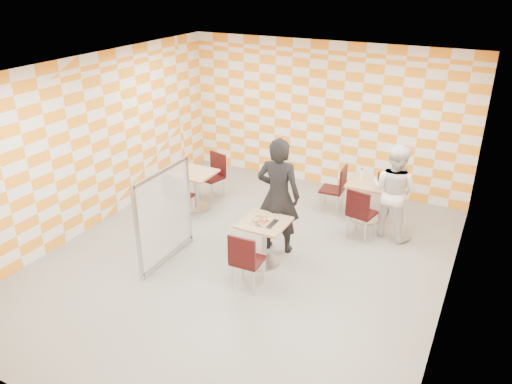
# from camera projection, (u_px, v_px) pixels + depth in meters

# --- Properties ---
(room_shell) EXTENTS (7.00, 7.00, 7.00)m
(room_shell) POSITION_uv_depth(u_px,v_px,m) (260.00, 162.00, 7.81)
(room_shell) COLOR gray
(room_shell) RESTS_ON ground
(main_table) EXTENTS (0.70, 0.70, 0.75)m
(main_table) POSITION_uv_depth(u_px,v_px,m) (264.00, 235.00, 7.71)
(main_table) COLOR tan
(main_table) RESTS_ON ground
(second_table) EXTENTS (0.70, 0.70, 0.75)m
(second_table) POSITION_uv_depth(u_px,v_px,m) (367.00, 194.00, 9.08)
(second_table) COLOR tan
(second_table) RESTS_ON ground
(empty_table) EXTENTS (0.70, 0.70, 0.75)m
(empty_table) POSITION_uv_depth(u_px,v_px,m) (196.00, 184.00, 9.52)
(empty_table) COLOR tan
(empty_table) RESTS_ON ground
(chair_main_front) EXTENTS (0.43, 0.44, 0.92)m
(chair_main_front) POSITION_uv_depth(u_px,v_px,m) (245.00, 258.00, 7.05)
(chair_main_front) COLOR black
(chair_main_front) RESTS_ON ground
(chair_second_front) EXTENTS (0.49, 0.50, 0.92)m
(chair_second_front) POSITION_uv_depth(u_px,v_px,m) (360.00, 210.00, 8.42)
(chair_second_front) COLOR black
(chair_second_front) RESTS_ON ground
(chair_second_side) EXTENTS (0.45, 0.44, 0.92)m
(chair_second_side) POSITION_uv_depth(u_px,v_px,m) (337.00, 186.00, 9.34)
(chair_second_side) COLOR black
(chair_second_side) RESTS_ON ground
(chair_empty_near) EXTENTS (0.44, 0.45, 0.92)m
(chair_empty_near) POSITION_uv_depth(u_px,v_px,m) (176.00, 194.00, 9.03)
(chair_empty_near) COLOR black
(chair_empty_near) RESTS_ON ground
(chair_empty_far) EXTENTS (0.51, 0.52, 0.92)m
(chair_empty_far) POSITION_uv_depth(u_px,v_px,m) (215.00, 172.00, 9.97)
(chair_empty_far) COLOR black
(chair_empty_far) RESTS_ON ground
(partition) EXTENTS (0.08, 1.38, 1.55)m
(partition) POSITION_uv_depth(u_px,v_px,m) (165.00, 215.00, 7.71)
(partition) COLOR white
(partition) RESTS_ON ground
(man_dark) EXTENTS (0.76, 0.56, 1.94)m
(man_dark) POSITION_uv_depth(u_px,v_px,m) (278.00, 196.00, 7.94)
(man_dark) COLOR black
(man_dark) RESTS_ON ground
(man_white) EXTENTS (0.96, 0.84, 1.66)m
(man_white) POSITION_uv_depth(u_px,v_px,m) (394.00, 191.00, 8.43)
(man_white) COLOR white
(man_white) RESTS_ON ground
(pizza_on_foil) EXTENTS (0.40, 0.40, 0.04)m
(pizza_on_foil) POSITION_uv_depth(u_px,v_px,m) (264.00, 221.00, 7.59)
(pizza_on_foil) COLOR silver
(pizza_on_foil) RESTS_ON main_table
(sport_bottle) EXTENTS (0.06, 0.06, 0.20)m
(sport_bottle) POSITION_uv_depth(u_px,v_px,m) (362.00, 174.00, 9.12)
(sport_bottle) COLOR white
(sport_bottle) RESTS_ON second_table
(soda_bottle) EXTENTS (0.07, 0.07, 0.23)m
(soda_bottle) POSITION_uv_depth(u_px,v_px,m) (379.00, 178.00, 8.91)
(soda_bottle) COLOR black
(soda_bottle) RESTS_ON second_table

